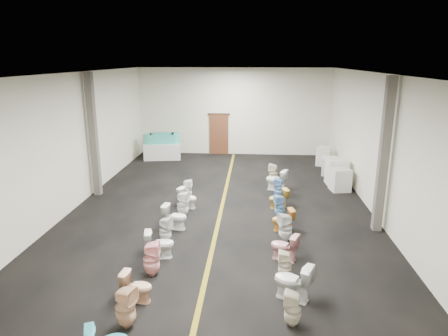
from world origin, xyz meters
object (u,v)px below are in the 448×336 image
Objects in this scene: toilet_right_10 at (273,174)px; toilet_left_4 at (160,244)px; toilet_left_7 at (183,204)px; toilet_right_7 at (278,198)px; toilet_right_5 at (283,220)px; toilet_right_8 at (279,188)px; toilet_right_3 at (284,247)px; toilet_left_6 at (175,217)px; toilet_right_1 at (293,281)px; appliance_crate_c at (330,166)px; toilet_right_0 at (293,309)px; toilet_left_2 at (137,287)px; toilet_left_8 at (188,198)px; display_table at (162,151)px; toilet_right_4 at (285,228)px; bathtub at (162,138)px; toilet_right_9 at (276,180)px; appliance_crate_a at (340,180)px; toilet_left_9 at (187,189)px; toilet_right_2 at (285,264)px; toilet_left_5 at (165,230)px; toilet_left_3 at (151,259)px; toilet_right_6 at (280,206)px; appliance_crate_b at (336,172)px; toilet_left_1 at (126,307)px.

toilet_left_4 is at bearing -10.51° from toilet_right_10.
toilet_left_7 is 3.29m from toilet_right_7.
toilet_right_8 is (0.04, 2.87, 0.04)m from toilet_right_5.
toilet_right_3 is at bearing -16.37° from toilet_right_5.
toilet_right_1 is at bearing -128.23° from toilet_left_6.
appliance_crate_c reaches higher than toilet_right_0.
toilet_left_2 is 5.52m from toilet_left_8.
toilet_left_2 is (2.25, -12.24, -0.07)m from display_table.
toilet_right_4 is 1.25× the size of toilet_right_5.
toilet_right_4 is at bearing -12.38° from toilet_right_5.
toilet_right_9 is (5.52, -4.62, -0.65)m from bathtub.
bathtub is 2.11× the size of appliance_crate_a.
toilet_left_7 is 3.79m from toilet_right_8.
bathtub is 6.35m from toilet_left_9.
toilet_left_4 is 3.60m from toilet_left_8.
appliance_crate_a is at bearing -38.98° from bathtub.
toilet_right_3 is 4.68m from toilet_right_8.
toilet_right_2 reaches higher than toilet_right_7.
toilet_right_8 is at bearing -46.51° from toilet_left_8.
appliance_crate_a is 2.63m from toilet_right_10.
bathtub is at bearing -119.13° from toilet_right_8.
toilet_right_4 is at bearing -133.09° from toilet_left_9.
display_table is 7.84m from toilet_right_8.
toilet_right_5 is at bearing -169.52° from toilet_right_0.
toilet_right_10 reaches higher than toilet_right_0.
toilet_right_10 is (5.45, -3.72, 0.00)m from display_table.
toilet_right_1 is 0.99× the size of toilet_right_9.
toilet_left_5 is at bearing 6.48° from toilet_left_2.
toilet_left_3 reaches higher than toilet_right_10.
appliance_crate_c is at bearing -56.33° from toilet_left_9.
display_table is 2.43× the size of toilet_left_5.
toilet_right_9 is (3.27, 7.61, 0.08)m from toilet_left_2.
toilet_left_8 is (-5.56, -4.41, -0.05)m from appliance_crate_c.
toilet_right_6 is (3.10, 0.16, -0.04)m from toilet_left_7.
toilet_right_10 is at bearing -156.44° from toilet_right_3.
toilet_right_10 is at bearing 167.55° from toilet_right_5.
display_table reaches higher than toilet_right_2.
bathtub reaches higher than toilet_right_6.
toilet_left_8 is at bearing -104.49° from toilet_right_7.
display_table is 6.31m from toilet_left_9.
bathtub reaches higher than toilet_left_6.
toilet_right_1 reaches higher than toilet_right_7.
toilet_right_3 is 1.05m from toilet_right_4.
toilet_right_8 is at bearing 159.47° from toilet_right_4.
appliance_crate_b is 1.41× the size of toilet_right_8.
toilet_right_4 is (-2.42, -6.84, 0.02)m from appliance_crate_c.
bathtub reaches higher than toilet_left_1.
appliance_crate_a reaches higher than toilet_right_6.
display_table is 1.73× the size of appliance_crate_b.
toilet_left_7 is at bearing -137.97° from toilet_right_0.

